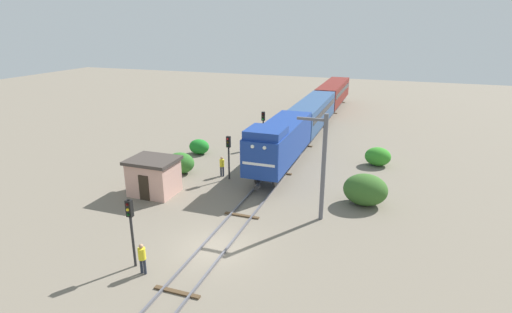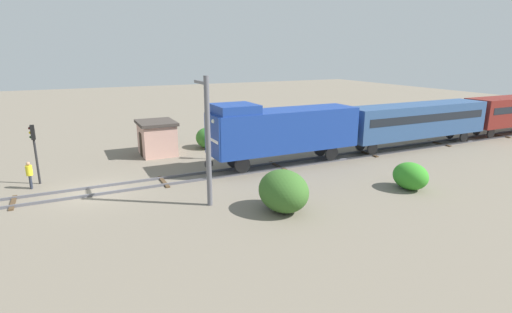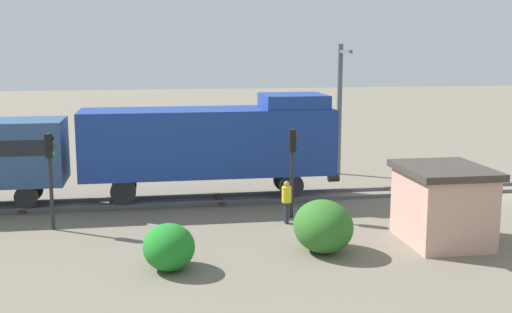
% 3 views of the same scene
% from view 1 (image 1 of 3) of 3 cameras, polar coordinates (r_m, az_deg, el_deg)
% --- Properties ---
extents(ground_plane, '(151.34, 151.34, 0.00)m').
position_cam_1_polar(ground_plane, '(23.40, -5.91, -12.89)').
color(ground_plane, '#756B5B').
extents(railway_track, '(2.40, 100.89, 0.16)m').
position_cam_1_polar(railway_track, '(23.36, -5.92, -12.73)').
color(railway_track, '#595960').
rests_on(railway_track, ground).
extents(locomotive, '(2.90, 11.60, 4.60)m').
position_cam_1_polar(locomotive, '(33.42, 3.37, 2.22)').
color(locomotive, navy).
rests_on(locomotive, railway_track).
extents(passenger_car_leading, '(2.84, 14.00, 3.66)m').
position_cam_1_polar(passenger_car_leading, '(46.06, 8.06, 6.33)').
color(passenger_car_leading, '#2D4C7A').
rests_on(passenger_car_leading, railway_track).
extents(passenger_car_trailing, '(2.84, 14.00, 3.66)m').
position_cam_1_polar(passenger_car_trailing, '(60.20, 10.96, 9.05)').
color(passenger_car_trailing, maroon).
rests_on(passenger_car_trailing, railway_track).
extents(traffic_signal_near, '(0.32, 0.34, 3.79)m').
position_cam_1_polar(traffic_signal_near, '(21.42, -17.48, -8.76)').
color(traffic_signal_near, '#262628').
rests_on(traffic_signal_near, ground).
extents(traffic_signal_mid, '(0.32, 0.34, 3.62)m').
position_cam_1_polar(traffic_signal_mid, '(32.00, -3.94, 1.02)').
color(traffic_signal_mid, '#262628').
rests_on(traffic_signal_mid, ground).
extents(traffic_signal_far, '(0.32, 0.34, 3.69)m').
position_cam_1_polar(traffic_signal_far, '(40.45, 1.03, 4.88)').
color(traffic_signal_far, '#262628').
rests_on(traffic_signal_far, ground).
extents(worker_near_track, '(0.38, 0.38, 1.70)m').
position_cam_1_polar(worker_near_track, '(21.50, -15.97, -13.57)').
color(worker_near_track, '#262B38').
rests_on(worker_near_track, ground).
extents(worker_by_signal, '(0.38, 0.38, 1.70)m').
position_cam_1_polar(worker_by_signal, '(33.14, -4.89, -1.19)').
color(worker_by_signal, '#262B38').
rests_on(worker_by_signal, ground).
extents(catenary_mast, '(1.94, 0.28, 7.00)m').
position_cam_1_polar(catenary_mast, '(25.27, 9.49, -1.18)').
color(catenary_mast, '#595960').
rests_on(catenary_mast, ground).
extents(relay_hut, '(3.50, 2.90, 2.74)m').
position_cam_1_polar(relay_hut, '(30.52, -14.39, -2.71)').
color(relay_hut, '#D19E8C').
rests_on(relay_hut, ground).
extents(bush_near, '(2.44, 2.00, 1.78)m').
position_cam_1_polar(bush_near, '(34.37, -10.76, -0.92)').
color(bush_near, '#2F6C26').
rests_on(bush_near, ground).
extents(bush_mid, '(2.28, 1.86, 1.65)m').
position_cam_1_polar(bush_mid, '(37.20, 17.01, -0.01)').
color(bush_mid, '#338926').
rests_on(bush_mid, ground).
extents(bush_far, '(3.05, 2.50, 2.22)m').
position_cam_1_polar(bush_far, '(28.94, 15.35, -4.59)').
color(bush_far, '#366226').
rests_on(bush_far, ground).
extents(bush_back, '(1.99, 1.62, 1.44)m').
position_cam_1_polar(bush_back, '(39.16, -8.12, 1.40)').
color(bush_back, '#1E7E26').
rests_on(bush_back, ground).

